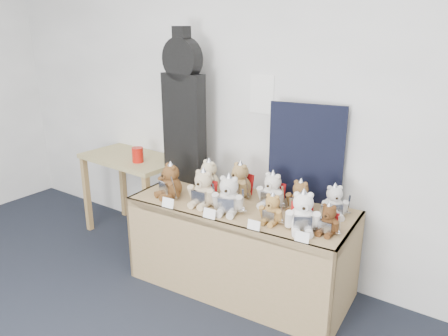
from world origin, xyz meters
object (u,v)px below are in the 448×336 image
Objects in this scene: teddy_back_left at (208,177)px; teddy_back_end at (334,202)px; red_cup at (138,155)px; teddy_front_centre at (229,196)px; teddy_front_far_right at (303,213)px; teddy_back_centre_right at (272,191)px; guitar_case at (184,109)px; teddy_front_right at (272,210)px; teddy_back_centre_left at (240,181)px; display_table at (237,226)px; side_table at (132,169)px; teddy_front_end at (328,220)px; teddy_back_right at (300,197)px; teddy_front_left at (203,189)px; teddy_front_far_left at (170,182)px.

teddy_back_left is 1.13× the size of teddy_back_end.
teddy_front_centre is (1.15, -0.25, -0.04)m from red_cup.
teddy_front_far_right is 1.05× the size of teddy_back_centre_right.
guitar_case reaches higher than teddy_front_right.
teddy_front_far_right reaches higher than teddy_back_centre_left.
guitar_case is at bearing 177.02° from teddy_back_left.
display_table is 6.56× the size of teddy_back_end.
teddy_front_end reaches higher than side_table.
teddy_front_far_right is at bearing -12.62° from guitar_case.
side_table is at bearing 178.74° from teddy_back_centre_right.
guitar_case is at bearing -178.92° from teddy_back_right.
display_table is at bearing -148.91° from teddy_back_right.
teddy_back_centre_right reaches higher than teddy_front_end.
teddy_front_left is at bearing -46.44° from teddy_back_left.
teddy_front_centre is 0.73m from teddy_back_end.
teddy_front_left is 1.01× the size of teddy_back_centre_left.
red_cup is 1.78m from teddy_back_end.
teddy_front_far_left is 1.33× the size of teddy_front_end.
teddy_back_centre_left reaches higher than teddy_back_centre_right.
teddy_front_far_right is at bearing -0.76° from teddy_front_right.
red_cup is at bearing 177.46° from teddy_front_far_left.
teddy_back_centre_left is at bearing 174.49° from teddy_back_centre_right.
guitar_case is at bearing 144.28° from teddy_back_end.
teddy_back_end is at bearing 12.57° from teddy_back_centre_right.
teddy_back_centre_left is at bearing 129.63° from teddy_front_far_right.
teddy_back_left is (-0.91, 0.22, -0.01)m from teddy_front_far_right.
teddy_front_left is at bearing -176.19° from teddy_front_end.
teddy_back_end reaches higher than teddy_front_end.
teddy_front_far_left is 1.17× the size of teddy_back_right.
side_table is 7.30× the size of red_cup.
teddy_front_centre reaches higher than teddy_back_centre_left.
teddy_back_centre_right is (-0.50, 0.18, 0.03)m from teddy_front_end.
teddy_back_left is (-0.70, 0.22, 0.02)m from teddy_front_right.
teddy_front_left is at bearing -14.86° from red_cup.
teddy_back_left is 1.13× the size of teddy_back_right.
teddy_front_far_left reaches higher than teddy_back_end.
teddy_front_end is at bearing 25.17° from teddy_front_far_left.
teddy_front_left reaches higher than teddy_back_centre_right.
guitar_case reaches higher than side_table.
guitar_case is at bearing 137.53° from teddy_front_left.
display_table is at bearing 17.82° from teddy_front_left.
teddy_back_centre_left is at bearing 26.98° from teddy_back_left.
teddy_front_far_left is at bearing 177.29° from teddy_front_left.
teddy_front_end is (0.37, 0.06, -0.00)m from teddy_front_right.
teddy_back_left reaches higher than display_table.
teddy_front_far_right is at bearing -33.07° from teddy_back_centre_right.
red_cup is 0.44× the size of teddy_back_centre_left.
teddy_front_far_right is (1.23, -0.32, -0.49)m from guitar_case.
red_cup is 1.54m from teddy_back_right.
teddy_front_centre is at bearing 21.20° from teddy_front_far_left.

